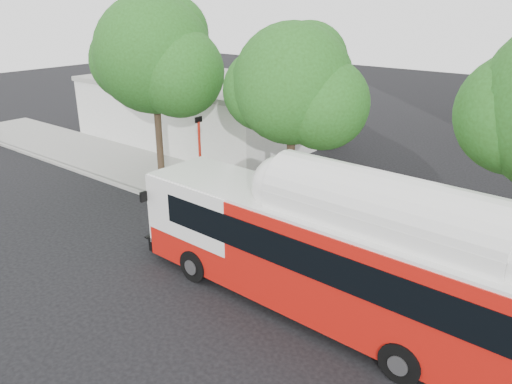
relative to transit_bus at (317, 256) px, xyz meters
The scene contains 9 objects.
ground 4.20m from the transit_bus, 167.63° to the right, with size 120.00×120.00×0.00m, color black.
sidewalk 7.01m from the transit_bus, 122.71° to the left, with size 60.00×5.00×0.15m, color gray.
curb_strip 5.13m from the transit_bus, 139.75° to the left, with size 60.00×0.30×0.15m, color gray.
red_curb_segment 7.57m from the transit_bus, 155.06° to the left, with size 10.00×0.32×0.16m, color maroon.
street_tree_left 13.90m from the transit_bus, 158.68° to the left, with size 6.67×5.80×9.74m.
street_tree_mid 7.86m from the transit_bus, 128.97° to the left, with size 5.75×5.00×8.62m.
low_commercial_bldg 22.05m from the transit_bus, 143.23° to the left, with size 16.20×10.20×4.25m.
transit_bus is the anchor object (origin of this frame).
signal_pole 9.60m from the transit_bus, 156.61° to the left, with size 0.13×0.42×4.42m.
Camera 1 is at (10.73, -11.10, 9.35)m, focal length 35.00 mm.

